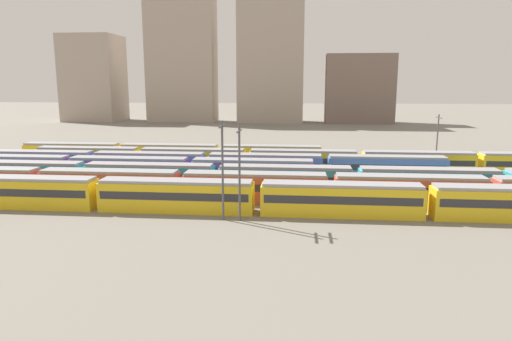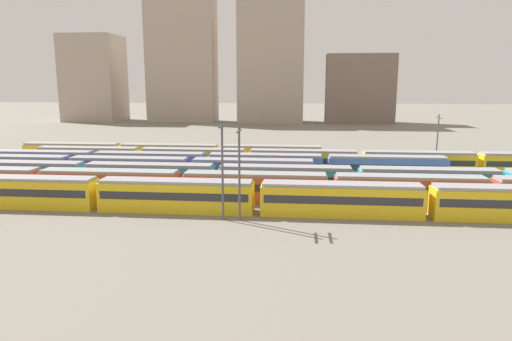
{
  "view_description": "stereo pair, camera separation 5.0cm",
  "coord_description": "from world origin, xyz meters",
  "px_view_note": "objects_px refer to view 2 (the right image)",
  "views": [
    {
      "loc": [
        33.67,
        -50.29,
        14.55
      ],
      "look_at": [
        27.36,
        15.6,
        2.04
      ],
      "focal_mm": 31.93,
      "sensor_mm": 36.0,
      "label": 1
    },
    {
      "loc": [
        33.72,
        -50.29,
        14.55
      ],
      "look_at": [
        27.36,
        15.6,
        2.04
      ],
      "focal_mm": 31.93,
      "sensor_mm": 36.0,
      "label": 2
    }
  ],
  "objects_px": {
    "train_track_1": "(255,187)",
    "catenary_pole_2": "(239,169)",
    "train_track_3": "(129,169)",
    "train_track_5": "(303,161)",
    "train_track_0": "(428,201)",
    "catenary_pole_0": "(222,166)",
    "train_track_2": "(285,179)",
    "catenary_pole_1": "(437,137)",
    "train_track_4": "(207,164)",
    "train_track_6": "(170,154)"
  },
  "relations": [
    {
      "from": "train_track_3",
      "to": "catenary_pole_0",
      "type": "bearing_deg",
      "value": -46.58
    },
    {
      "from": "train_track_0",
      "to": "catenary_pole_0",
      "type": "distance_m",
      "value": 22.93
    },
    {
      "from": "train_track_3",
      "to": "train_track_4",
      "type": "height_order",
      "value": "same"
    },
    {
      "from": "train_track_3",
      "to": "train_track_6",
      "type": "relative_size",
      "value": 1.0
    },
    {
      "from": "train_track_2",
      "to": "catenary_pole_0",
      "type": "xyz_separation_m",
      "value": [
        -6.3,
        -13.34,
        4.08
      ]
    },
    {
      "from": "train_track_1",
      "to": "catenary_pole_2",
      "type": "xyz_separation_m",
      "value": [
        -0.85,
        -8.22,
        3.84
      ]
    },
    {
      "from": "train_track_2",
      "to": "catenary_pole_0",
      "type": "height_order",
      "value": "catenary_pole_0"
    },
    {
      "from": "train_track_3",
      "to": "train_track_5",
      "type": "height_order",
      "value": "same"
    },
    {
      "from": "train_track_0",
      "to": "train_track_1",
      "type": "xyz_separation_m",
      "value": [
        -19.68,
        5.2,
        0.0
      ]
    },
    {
      "from": "train_track_5",
      "to": "catenary_pole_1",
      "type": "height_order",
      "value": "catenary_pole_1"
    },
    {
      "from": "train_track_2",
      "to": "catenary_pole_1",
      "type": "distance_m",
      "value": 35.96
    },
    {
      "from": "train_track_4",
      "to": "train_track_5",
      "type": "height_order",
      "value": "same"
    },
    {
      "from": "train_track_5",
      "to": "catenary_pole_1",
      "type": "relative_size",
      "value": 10.04
    },
    {
      "from": "train_track_3",
      "to": "catenary_pole_2",
      "type": "xyz_separation_m",
      "value": [
        19.38,
        -18.62,
        3.84
      ]
    },
    {
      "from": "train_track_4",
      "to": "catenary_pole_1",
      "type": "bearing_deg",
      "value": 18.78
    },
    {
      "from": "train_track_1",
      "to": "catenary_pole_1",
      "type": "relative_size",
      "value": 10.04
    },
    {
      "from": "train_track_1",
      "to": "catenary_pole_1",
      "type": "distance_m",
      "value": 42.12
    },
    {
      "from": "catenary_pole_1",
      "to": "train_track_0",
      "type": "bearing_deg",
      "value": -107.19
    },
    {
      "from": "train_track_1",
      "to": "catenary_pole_0",
      "type": "xyz_separation_m",
      "value": [
        -2.69,
        -8.14,
        4.08
      ]
    },
    {
      "from": "train_track_1",
      "to": "train_track_2",
      "type": "distance_m",
      "value": 6.33
    },
    {
      "from": "train_track_5",
      "to": "catenary_pole_2",
      "type": "distance_m",
      "value": 30.09
    },
    {
      "from": "train_track_1",
      "to": "train_track_3",
      "type": "relative_size",
      "value": 1.68
    },
    {
      "from": "train_track_1",
      "to": "train_track_3",
      "type": "xyz_separation_m",
      "value": [
        -20.23,
        10.4,
        -0.0
      ]
    },
    {
      "from": "train_track_2",
      "to": "train_track_0",
      "type": "bearing_deg",
      "value": -32.89
    },
    {
      "from": "train_track_6",
      "to": "catenary_pole_2",
      "type": "xyz_separation_m",
      "value": [
        17.6,
        -34.22,
        3.84
      ]
    },
    {
      "from": "train_track_1",
      "to": "train_track_5",
      "type": "distance_m",
      "value": 21.68
    },
    {
      "from": "train_track_2",
      "to": "train_track_3",
      "type": "height_order",
      "value": "same"
    },
    {
      "from": "train_track_1",
      "to": "catenary_pole_2",
      "type": "height_order",
      "value": "catenary_pole_2"
    },
    {
      "from": "train_track_0",
      "to": "train_track_1",
      "type": "relative_size",
      "value": 1.2
    },
    {
      "from": "train_track_1",
      "to": "train_track_5",
      "type": "relative_size",
      "value": 1.0
    },
    {
      "from": "train_track_0",
      "to": "train_track_2",
      "type": "distance_m",
      "value": 19.15
    },
    {
      "from": "catenary_pole_2",
      "to": "train_track_5",
      "type": "bearing_deg",
      "value": 76.53
    },
    {
      "from": "train_track_3",
      "to": "catenary_pole_0",
      "type": "distance_m",
      "value": 25.85
    },
    {
      "from": "train_track_6",
      "to": "catenary_pole_1",
      "type": "xyz_separation_m",
      "value": [
        48.74,
        3.08,
        3.3
      ]
    },
    {
      "from": "train_track_2",
      "to": "catenary_pole_2",
      "type": "distance_m",
      "value": 14.66
    },
    {
      "from": "train_track_3",
      "to": "catenary_pole_1",
      "type": "distance_m",
      "value": 53.96
    },
    {
      "from": "train_track_1",
      "to": "train_track_3",
      "type": "height_order",
      "value": "same"
    },
    {
      "from": "train_track_5",
      "to": "catenary_pole_1",
      "type": "distance_m",
      "value": 25.78
    },
    {
      "from": "train_track_0",
      "to": "train_track_5",
      "type": "distance_m",
      "value": 29.33
    },
    {
      "from": "train_track_3",
      "to": "catenary_pole_2",
      "type": "relative_size",
      "value": 5.38
    },
    {
      "from": "catenary_pole_2",
      "to": "train_track_3",
      "type": "bearing_deg",
      "value": 136.14
    },
    {
      "from": "train_track_3",
      "to": "train_track_0",
      "type": "bearing_deg",
      "value": -21.35
    },
    {
      "from": "train_track_2",
      "to": "train_track_6",
      "type": "xyz_separation_m",
      "value": [
        -22.06,
        20.8,
        -0.0
      ]
    },
    {
      "from": "train_track_0",
      "to": "catenary_pole_1",
      "type": "height_order",
      "value": "catenary_pole_1"
    },
    {
      "from": "train_track_0",
      "to": "train_track_3",
      "type": "bearing_deg",
      "value": 158.65
    },
    {
      "from": "train_track_2",
      "to": "train_track_4",
      "type": "bearing_deg",
      "value": 141.21
    },
    {
      "from": "train_track_3",
      "to": "catenary_pole_0",
      "type": "relative_size",
      "value": 5.14
    },
    {
      "from": "catenary_pole_1",
      "to": "train_track_1",
      "type": "bearing_deg",
      "value": -136.17
    },
    {
      "from": "catenary_pole_0",
      "to": "train_track_4",
      "type": "bearing_deg",
      "value": 105.64
    },
    {
      "from": "train_track_4",
      "to": "catenary_pole_1",
      "type": "distance_m",
      "value": 41.98
    }
  ]
}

